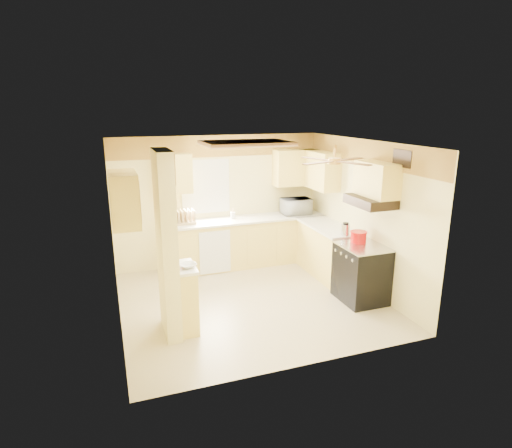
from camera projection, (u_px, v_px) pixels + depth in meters
name	position (u px, v px, depth m)	size (l,w,h in m)	color
floor	(251.00, 301.00, 6.87)	(4.00, 4.00, 0.00)	tan
ceiling	(250.00, 143.00, 6.20)	(4.00, 4.00, 0.00)	white
wall_back	(219.00, 201.00, 8.26)	(4.00, 4.00, 0.00)	#F0E092
wall_front	(305.00, 269.00, 4.81)	(4.00, 4.00, 0.00)	#F0E092
wall_left	(113.00, 239.00, 5.89)	(3.80, 3.80, 0.00)	#F0E092
wall_right	(363.00, 215.00, 7.18)	(3.80, 3.80, 0.00)	#F0E092
wallpaper_border	(218.00, 146.00, 7.96)	(4.00, 0.02, 0.40)	gold
partition_column	(167.00, 246.00, 5.60)	(0.20, 0.70, 2.50)	#F0E092
partition_ledge	(186.00, 299.00, 5.88)	(0.25, 0.55, 0.90)	#FFEE76
ledge_top	(185.00, 267.00, 5.76)	(0.28, 0.58, 0.04)	white
lower_cabinets_back	(248.00, 242.00, 8.36)	(3.00, 0.60, 0.90)	#FFEE76
lower_cabinets_right	(328.00, 251.00, 7.84)	(0.60, 1.40, 0.90)	#FFEE76
countertop_back	(248.00, 219.00, 8.23)	(3.04, 0.64, 0.04)	white
countertop_right	(328.00, 227.00, 7.71)	(0.64, 1.44, 0.04)	white
dishwasher_panel	(215.00, 252.00, 7.84)	(0.58, 0.02, 0.80)	white
window	(206.00, 187.00, 8.09)	(0.92, 0.02, 1.02)	white
upper_cab_back_left	(174.00, 174.00, 7.66)	(0.60, 0.35, 0.70)	#FFEE76
upper_cab_back_right	(296.00, 167.00, 8.44)	(0.90, 0.35, 0.70)	#FFEE76
upper_cab_right	(320.00, 170.00, 8.10)	(0.35, 1.00, 0.70)	#FFEE76
upper_cab_left_wall	(124.00, 199.00, 5.56)	(0.35, 0.75, 0.70)	#FFEE76
upper_cab_over_stove	(377.00, 180.00, 6.44)	(0.35, 0.76, 0.52)	#FFEE76
stove	(361.00, 273.00, 6.79)	(0.68, 0.77, 0.92)	black
range_hood	(370.00, 201.00, 6.50)	(0.50, 0.76, 0.14)	black
poster_menu	(173.00, 200.00, 5.47)	(0.02, 0.42, 0.57)	black
poster_nashville	(176.00, 249.00, 5.65)	(0.02, 0.42, 0.57)	black
ceiling_light_panel	(246.00, 143.00, 6.70)	(1.35, 0.95, 0.06)	brown
ceiling_fan	(334.00, 161.00, 5.95)	(1.15, 1.15, 0.26)	gold
vent_grate	(402.00, 158.00, 6.08)	(0.02, 0.40, 0.25)	black
microwave	(296.00, 206.00, 8.51)	(0.56, 0.38, 0.31)	white
bowl	(188.00, 265.00, 5.70)	(0.22, 0.22, 0.05)	white
dutch_oven	(358.00, 237.00, 6.82)	(0.27, 0.27, 0.18)	#C00A09
kettle	(345.00, 229.00, 7.09)	(0.14, 0.14, 0.22)	silver
dish_rack	(183.00, 219.00, 7.82)	(0.44, 0.33, 0.25)	tan
utensil_crock	(233.00, 215.00, 8.18)	(0.10, 0.10, 0.19)	white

